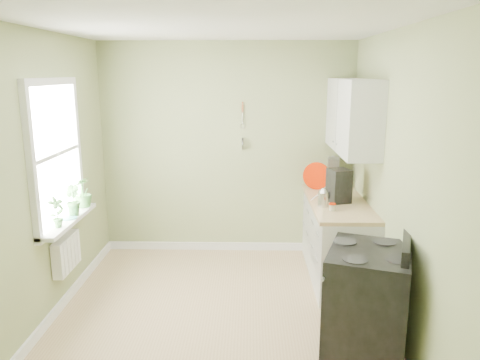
{
  "coord_description": "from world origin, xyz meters",
  "views": [
    {
      "loc": [
        0.3,
        -4.11,
        2.32
      ],
      "look_at": [
        0.19,
        0.55,
        1.24
      ],
      "focal_mm": 35.0,
      "sensor_mm": 36.0,
      "label": 1
    }
  ],
  "objects_px": {
    "stove": "(367,301)",
    "stand_mixer": "(333,172)",
    "coffee_maker": "(339,186)",
    "kettle": "(323,197)"
  },
  "relations": [
    {
      "from": "kettle",
      "to": "coffee_maker",
      "type": "xyz_separation_m",
      "value": [
        0.2,
        0.19,
        0.08
      ]
    },
    {
      "from": "stove",
      "to": "stand_mixer",
      "type": "xyz_separation_m",
      "value": [
        0.08,
        2.27,
        0.62
      ]
    },
    {
      "from": "stand_mixer",
      "to": "coffee_maker",
      "type": "xyz_separation_m",
      "value": [
        -0.08,
        -0.8,
        0.01
      ]
    },
    {
      "from": "stove",
      "to": "coffee_maker",
      "type": "bearing_deg",
      "value": 89.9
    },
    {
      "from": "stove",
      "to": "coffee_maker",
      "type": "xyz_separation_m",
      "value": [
        0.0,
        1.47,
        0.62
      ]
    },
    {
      "from": "stand_mixer",
      "to": "coffee_maker",
      "type": "distance_m",
      "value": 0.8
    },
    {
      "from": "stand_mixer",
      "to": "kettle",
      "type": "distance_m",
      "value": 1.02
    },
    {
      "from": "stand_mixer",
      "to": "coffee_maker",
      "type": "bearing_deg",
      "value": -95.45
    },
    {
      "from": "kettle",
      "to": "coffee_maker",
      "type": "distance_m",
      "value": 0.28
    },
    {
      "from": "coffee_maker",
      "to": "kettle",
      "type": "bearing_deg",
      "value": -136.11
    }
  ]
}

